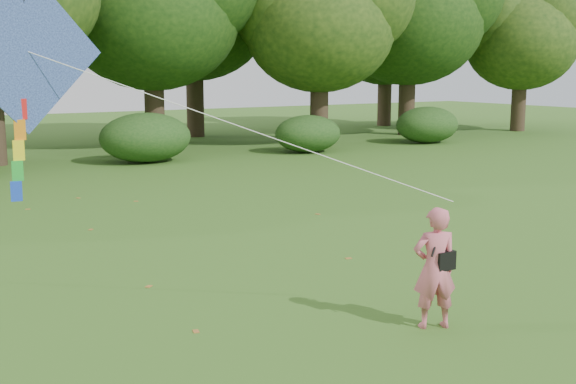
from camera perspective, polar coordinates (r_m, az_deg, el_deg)
ground at (r=11.02m, az=8.08°, el=-8.96°), size 100.00×100.00×0.00m
man_kite_flyer at (r=10.04m, az=11.51°, el=-5.90°), size 0.72×0.61×1.68m
crossbody_bag at (r=10.07m, az=12.14°, el=-5.22°), size 0.43×0.20×0.69m
flying_kite at (r=9.71m, az=-19.88°, el=10.07°), size 5.91×2.83×3.04m
tree_line at (r=32.04m, az=-17.00°, el=13.08°), size 54.70×15.30×9.48m
shrub_band at (r=26.40m, az=-18.53°, el=3.47°), size 39.15×3.22×1.88m
fallen_leaves at (r=15.18m, az=-8.60°, el=-3.73°), size 8.97×13.34×0.01m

